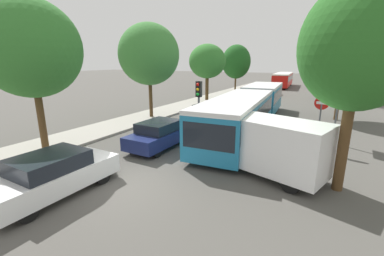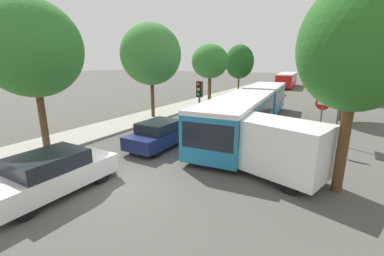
{
  "view_description": "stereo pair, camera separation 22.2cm",
  "coord_description": "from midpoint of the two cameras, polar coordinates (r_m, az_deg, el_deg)",
  "views": [
    {
      "loc": [
        6.25,
        -6.39,
        4.52
      ],
      "look_at": [
        0.2,
        4.78,
        1.2
      ],
      "focal_mm": 24.0,
      "sensor_mm": 36.0,
      "label": 1
    },
    {
      "loc": [
        6.44,
        -6.29,
        4.52
      ],
      "look_at": [
        0.2,
        4.78,
        1.2
      ],
      "focal_mm": 24.0,
      "sensor_mm": 36.0,
      "label": 2
    }
  ],
  "objects": [
    {
      "name": "ground_plane",
      "position": [
        10.04,
        -14.24,
        -12.59
      ],
      "size": [
        200.0,
        200.0,
        0.0
      ],
      "primitive_type": "plane",
      "color": "#4F4C47"
    },
    {
      "name": "kerb_strip_left",
      "position": [
        30.99,
        3.66,
        6.36
      ],
      "size": [
        3.2,
        52.57,
        0.14
      ],
      "primitive_type": "cube",
      "color": "#9E998E",
      "rests_on": "ground"
    },
    {
      "name": "articulated_bus",
      "position": [
        18.35,
        13.52,
        4.65
      ],
      "size": [
        3.88,
        17.21,
        2.53
      ],
      "rotation": [
        0.0,
        0.0,
        -1.49
      ],
      "color": "teal",
      "rests_on": "ground"
    },
    {
      "name": "city_bus_rear",
      "position": [
        49.65,
        20.47,
        10.17
      ],
      "size": [
        3.3,
        11.56,
        2.46
      ],
      "rotation": [
        0.0,
        0.0,
        1.64
      ],
      "color": "red",
      "rests_on": "ground"
    },
    {
      "name": "queued_car_white",
      "position": [
        10.17,
        -28.12,
        -8.88
      ],
      "size": [
        1.91,
        4.35,
        1.5
      ],
      "rotation": [
        0.0,
        0.0,
        1.55
      ],
      "color": "white",
      "rests_on": "ground"
    },
    {
      "name": "queued_car_navy",
      "position": [
        13.85,
        -6.61,
        -1.33
      ],
      "size": [
        1.84,
        4.19,
        1.44
      ],
      "rotation": [
        0.0,
        0.0,
        1.55
      ],
      "color": "navy",
      "rests_on": "ground"
    },
    {
      "name": "queued_car_blue",
      "position": [
        19.41,
        4.32,
        3.33
      ],
      "size": [
        1.81,
        4.14,
        1.43
      ],
      "rotation": [
        0.0,
        0.0,
        1.55
      ],
      "color": "#284799",
      "rests_on": "ground"
    },
    {
      "name": "queued_car_silver",
      "position": [
        25.43,
        11.0,
        5.74
      ],
      "size": [
        1.76,
        4.01,
        1.38
      ],
      "rotation": [
        0.0,
        0.0,
        1.55
      ],
      "color": "#B7BABF",
      "rests_on": "ground"
    },
    {
      "name": "queued_car_green",
      "position": [
        31.27,
        14.79,
        7.2
      ],
      "size": [
        1.83,
        4.17,
        1.44
      ],
      "rotation": [
        0.0,
        0.0,
        1.55
      ],
      "color": "#236638",
      "rests_on": "ground"
    },
    {
      "name": "queued_car_red",
      "position": [
        37.17,
        17.41,
        8.21
      ],
      "size": [
        1.96,
        4.47,
        1.54
      ],
      "rotation": [
        0.0,
        0.0,
        1.55
      ],
      "color": "#B21E19",
      "rests_on": "ground"
    },
    {
      "name": "white_van",
      "position": [
        10.8,
        16.83,
        -3.68
      ],
      "size": [
        5.35,
        3.31,
        2.31
      ],
      "rotation": [
        0.0,
        0.0,
        2.85
      ],
      "color": "white",
      "rests_on": "ground"
    },
    {
      "name": "traffic_light",
      "position": [
        15.02,
        2.06,
        6.9
      ],
      "size": [
        0.32,
        0.36,
        3.4
      ],
      "rotation": [
        0.0,
        0.0,
        -1.56
      ],
      "color": "#56595E",
      "rests_on": "ground"
    },
    {
      "name": "no_entry_sign",
      "position": [
        14.65,
        27.22,
        2.62
      ],
      "size": [
        0.7,
        0.08,
        2.82
      ],
      "rotation": [
        0.0,
        0.0,
        -1.57
      ],
      "color": "#56595E",
      "rests_on": "ground"
    },
    {
      "name": "direction_sign_post",
      "position": [
        16.07,
        30.47,
        5.66
      ],
      "size": [
        0.16,
        1.4,
        3.6
      ],
      "rotation": [
        0.0,
        0.0,
        3.07
      ],
      "color": "#56595E",
      "rests_on": "ground"
    },
    {
      "name": "tree_left_near",
      "position": [
        14.82,
        -31.57,
        14.74
      ],
      "size": [
        4.63,
        4.63,
        7.41
      ],
      "color": "#51381E",
      "rests_on": "ground"
    },
    {
      "name": "tree_left_mid",
      "position": [
        20.86,
        -8.82,
        15.52
      ],
      "size": [
        4.67,
        4.67,
        7.37
      ],
      "color": "#51381E",
      "rests_on": "ground"
    },
    {
      "name": "tree_left_far",
      "position": [
        29.88,
        4.22,
        14.37
      ],
      "size": [
        4.14,
        4.14,
        6.4
      ],
      "color": "#51381E",
      "rests_on": "ground"
    },
    {
      "name": "tree_left_distant",
      "position": [
        39.24,
        10.67,
        14.26
      ],
      "size": [
        4.15,
        4.15,
        6.86
      ],
      "color": "#51381E",
      "rests_on": "ground"
    },
    {
      "name": "tree_right_near",
      "position": [
        9.92,
        33.58,
        14.84
      ],
      "size": [
        3.67,
        3.67,
        7.06
      ],
      "color": "#51381E",
      "rests_on": "ground"
    },
    {
      "name": "tree_right_mid",
      "position": [
        22.77,
        31.48,
        12.18
      ],
      "size": [
        4.58,
        4.58,
        6.6
      ],
      "color": "#51381E",
      "rests_on": "ground"
    },
    {
      "name": "tree_right_far",
      "position": [
        35.32,
        32.36,
        13.38
      ],
      "size": [
        5.08,
        5.08,
        7.69
      ],
      "color": "#51381E",
      "rests_on": "ground"
    }
  ]
}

